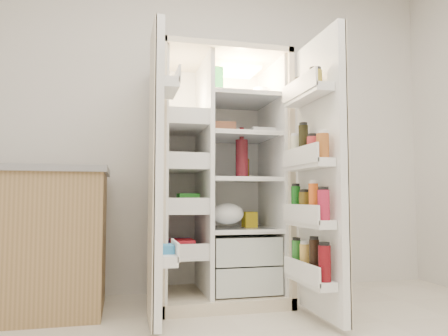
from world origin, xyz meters
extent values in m
cube|color=silver|center=(0.00, 2.00, 1.35)|extent=(4.00, 0.02, 2.70)
cube|color=beige|center=(0.02, 1.93, 0.90)|extent=(0.92, 0.04, 1.80)
cube|color=beige|center=(-0.42, 1.60, 0.90)|extent=(0.04, 0.70, 1.80)
cube|color=beige|center=(0.46, 1.60, 0.90)|extent=(0.04, 0.70, 1.80)
cube|color=beige|center=(0.02, 1.60, 1.78)|extent=(0.92, 0.70, 0.04)
cube|color=beige|center=(0.02, 1.60, 0.04)|extent=(0.92, 0.70, 0.08)
cube|color=white|center=(0.02, 1.90, 0.92)|extent=(0.84, 0.02, 1.68)
cube|color=white|center=(-0.39, 1.60, 0.92)|extent=(0.02, 0.62, 1.68)
cube|color=white|center=(0.43, 1.60, 0.92)|extent=(0.02, 0.62, 1.68)
cube|color=white|center=(-0.09, 1.60, 0.92)|extent=(0.03, 0.62, 1.68)
cube|color=silver|center=(0.17, 1.58, 0.18)|extent=(0.47, 0.52, 0.19)
cube|color=silver|center=(0.17, 1.58, 0.39)|extent=(0.47, 0.52, 0.19)
cube|color=#FFD18C|center=(0.17, 1.65, 1.72)|extent=(0.30, 0.30, 0.02)
cube|color=silver|center=(-0.25, 1.60, 0.35)|extent=(0.28, 0.58, 0.02)
cube|color=silver|center=(-0.25, 1.60, 0.65)|extent=(0.28, 0.58, 0.02)
cube|color=silver|center=(-0.25, 1.60, 0.95)|extent=(0.28, 0.58, 0.02)
cube|color=silver|center=(-0.25, 1.60, 1.25)|extent=(0.28, 0.58, 0.02)
cube|color=silver|center=(0.17, 1.60, 0.52)|extent=(0.49, 0.58, 0.01)
cube|color=silver|center=(0.17, 1.60, 0.88)|extent=(0.49, 0.58, 0.01)
cube|color=silver|center=(0.17, 1.60, 1.20)|extent=(0.49, 0.58, 0.02)
cube|color=silver|center=(0.17, 1.60, 1.48)|extent=(0.49, 0.58, 0.02)
cube|color=red|center=(-0.25, 1.60, 0.41)|extent=(0.16, 0.20, 0.10)
cube|color=#237D22|center=(-0.25, 1.60, 0.72)|extent=(0.14, 0.18, 0.12)
cube|color=silver|center=(-0.25, 1.60, 0.99)|extent=(0.20, 0.22, 0.07)
cube|color=gold|center=(-0.25, 1.60, 1.33)|extent=(0.15, 0.16, 0.14)
cube|color=#322F8E|center=(-0.25, 1.60, 0.40)|extent=(0.18, 0.20, 0.09)
cube|color=#C46322|center=(-0.25, 1.60, 0.71)|extent=(0.14, 0.18, 0.10)
cube|color=silver|center=(-0.25, 1.60, 1.02)|extent=(0.16, 0.16, 0.12)
sphere|color=orange|center=(0.05, 1.50, 0.12)|extent=(0.07, 0.07, 0.07)
sphere|color=orange|center=(0.14, 1.54, 0.12)|extent=(0.07, 0.07, 0.07)
sphere|color=orange|center=(0.24, 1.50, 0.12)|extent=(0.07, 0.07, 0.07)
sphere|color=orange|center=(0.10, 1.64, 0.12)|extent=(0.07, 0.07, 0.07)
sphere|color=orange|center=(0.20, 1.62, 0.12)|extent=(0.07, 0.07, 0.07)
ellipsoid|color=#3E7A28|center=(0.17, 1.60, 0.40)|extent=(0.26, 0.24, 0.11)
cylinder|color=#4E1018|center=(0.17, 1.50, 1.03)|extent=(0.09, 0.09, 0.28)
cylinder|color=#613B0A|center=(0.23, 1.60, 0.96)|extent=(0.05, 0.05, 0.15)
cube|color=#278F45|center=(-0.01, 1.51, 1.59)|extent=(0.07, 0.07, 0.21)
cylinder|color=white|center=(0.35, 1.61, 1.54)|extent=(0.11, 0.11, 0.10)
cylinder|color=#AA5A27|center=(0.25, 1.72, 1.53)|extent=(0.07, 0.07, 0.09)
cube|color=silver|center=(0.36, 1.51, 1.24)|extent=(0.23, 0.09, 0.06)
cube|color=#A96443|center=(0.05, 1.59, 1.26)|extent=(0.17, 0.09, 0.10)
ellipsoid|color=white|center=(0.07, 1.54, 0.60)|extent=(0.24, 0.22, 0.15)
cube|color=yellow|center=(0.28, 1.68, 0.58)|extent=(0.10, 0.11, 0.11)
cube|color=white|center=(-0.48, 1.05, 0.90)|extent=(0.05, 0.40, 1.72)
cube|color=beige|center=(-0.51, 1.05, 0.90)|extent=(0.01, 0.40, 1.72)
cube|color=white|center=(-0.41, 1.05, 0.40)|extent=(0.09, 0.32, 0.06)
cube|color=white|center=(-0.41, 1.05, 1.40)|extent=(0.09, 0.32, 0.06)
cube|color=#338CCC|center=(-0.41, 1.05, 0.43)|extent=(0.07, 0.12, 0.10)
cube|color=white|center=(0.52, 0.96, 0.90)|extent=(0.05, 0.58, 1.72)
cube|color=beige|center=(0.54, 0.96, 0.90)|extent=(0.01, 0.58, 1.72)
cube|color=white|center=(0.43, 0.96, 0.26)|extent=(0.11, 0.50, 0.05)
cube|color=white|center=(0.43, 0.96, 0.60)|extent=(0.11, 0.50, 0.05)
cube|color=white|center=(0.43, 0.96, 0.95)|extent=(0.11, 0.50, 0.05)
cube|color=white|center=(0.43, 0.96, 1.38)|extent=(0.11, 0.50, 0.05)
cylinder|color=maroon|center=(0.43, 0.76, 0.39)|extent=(0.07, 0.07, 0.20)
cylinder|color=black|center=(0.43, 0.89, 0.40)|extent=(0.06, 0.06, 0.22)
cylinder|color=gold|center=(0.43, 1.02, 0.38)|extent=(0.06, 0.06, 0.18)
cylinder|color=#2C7E2A|center=(0.43, 1.15, 0.38)|extent=(0.06, 0.06, 0.19)
cylinder|color=#AC1C38|center=(0.43, 0.76, 0.71)|extent=(0.07, 0.07, 0.17)
cylinder|color=orange|center=(0.43, 0.89, 0.73)|extent=(0.06, 0.06, 0.21)
cylinder|color=brown|center=(0.43, 1.02, 0.70)|extent=(0.07, 0.07, 0.16)
cylinder|color=#166019|center=(0.43, 1.15, 0.72)|extent=(0.06, 0.06, 0.20)
cylinder|color=#A05522|center=(0.43, 0.76, 1.04)|extent=(0.07, 0.07, 0.14)
cylinder|color=#B02D2F|center=(0.43, 0.89, 1.04)|extent=(0.07, 0.07, 0.14)
cylinder|color=black|center=(0.43, 1.02, 1.09)|extent=(0.06, 0.06, 0.23)
cylinder|color=beige|center=(0.43, 1.15, 1.06)|extent=(0.06, 0.06, 0.18)
cylinder|color=olive|center=(0.43, 0.84, 1.45)|extent=(0.08, 0.08, 0.10)
cylinder|color=brown|center=(0.43, 1.06, 1.45)|extent=(0.08, 0.08, 0.10)
cube|color=#99784C|center=(-1.42, 1.56, 0.45)|extent=(1.27, 0.65, 0.91)
cube|color=gray|center=(-1.42, 1.56, 0.93)|extent=(1.31, 0.70, 0.04)
camera|label=1|loc=(-0.68, -1.43, 0.75)|focal=34.00mm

